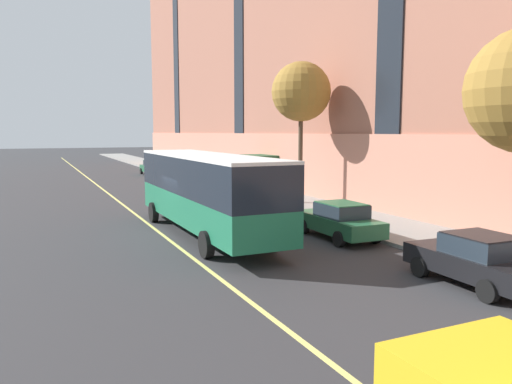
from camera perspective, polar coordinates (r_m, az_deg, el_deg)
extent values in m
plane|color=#303033|center=(22.85, -7.92, -4.57)|extent=(260.00, 260.00, 0.00)
cube|color=gray|center=(29.18, 7.32, -1.93)|extent=(4.59, 160.00, 0.15)
cube|color=tan|center=(27.78, 14.56, 1.88)|extent=(0.14, 110.00, 4.40)
cube|color=#234C2D|center=(39.07, -0.39, 4.07)|extent=(3.20, 3.40, 0.24)
cube|color=#1E232B|center=(46.55, -2.00, 18.45)|extent=(0.10, 2.00, 19.15)
cube|color=#1E232B|center=(65.80, -9.13, 14.95)|extent=(0.10, 2.00, 19.15)
cube|color=#1E704C|center=(21.76, -5.74, -1.77)|extent=(2.67, 12.35, 1.27)
cube|color=black|center=(21.60, -5.79, 1.93)|extent=(2.69, 12.35, 1.55)
cube|color=white|center=(21.54, -5.81, 4.14)|extent=(2.70, 12.35, 0.12)
cube|color=#19232D|center=(27.52, -10.03, 2.59)|extent=(2.37, 0.10, 1.16)
cube|color=orange|center=(27.48, -10.07, 4.15)|extent=(1.80, 0.07, 0.28)
cube|color=black|center=(27.72, -9.96, -1.09)|extent=(2.52, 0.14, 0.24)
cube|color=white|center=(27.47, -11.79, -0.68)|extent=(0.28, 0.06, 0.18)
cube|color=white|center=(27.93, -8.19, -0.48)|extent=(0.28, 0.06, 0.18)
cylinder|color=black|center=(25.62, -11.63, -2.27)|extent=(0.31, 1.00, 1.00)
cylinder|color=black|center=(26.32, -6.17, -1.93)|extent=(0.31, 1.00, 1.00)
cylinder|color=black|center=(18.05, -5.70, -5.99)|extent=(0.31, 1.00, 1.00)
cylinder|color=black|center=(19.03, 1.66, -5.29)|extent=(0.31, 1.00, 1.00)
cube|color=#B7B7BC|center=(41.70, -7.87, 1.48)|extent=(1.92, 4.80, 0.64)
cube|color=#232D38|center=(41.42, -7.79, 2.28)|extent=(1.64, 2.18, 0.56)
cube|color=#B7B7BC|center=(41.40, -7.80, 2.69)|extent=(1.60, 2.08, 0.04)
cylinder|color=black|center=(42.94, -9.52, 1.17)|extent=(0.24, 0.65, 0.64)
cylinder|color=black|center=(43.39, -7.24, 1.27)|extent=(0.24, 0.65, 0.64)
cylinder|color=black|center=(40.09, -8.52, 0.79)|extent=(0.24, 0.65, 0.64)
cylinder|color=black|center=(40.57, -6.10, 0.90)|extent=(0.24, 0.65, 0.64)
cube|color=#4C4C51|center=(27.55, 1.33, -1.21)|extent=(1.91, 4.82, 0.64)
cube|color=#232D38|center=(27.26, 1.55, -0.02)|extent=(1.65, 2.18, 0.56)
cube|color=#4C4C51|center=(27.22, 1.55, 0.61)|extent=(1.61, 2.09, 0.04)
cylinder|color=black|center=(28.59, -1.55, -1.56)|extent=(0.23, 0.64, 0.64)
cylinder|color=black|center=(29.30, 1.70, -1.35)|extent=(0.23, 0.64, 0.64)
cylinder|color=black|center=(25.89, 0.90, -2.44)|extent=(0.23, 0.64, 0.64)
cylinder|color=black|center=(26.67, 4.42, -2.19)|extent=(0.23, 0.64, 0.64)
cube|color=black|center=(16.20, 23.76, -7.53)|extent=(1.96, 4.26, 0.64)
cube|color=#232D38|center=(15.93, 24.41, -5.59)|extent=(1.67, 1.94, 0.56)
cube|color=black|center=(15.87, 24.46, -4.53)|extent=(1.63, 1.85, 0.04)
cylinder|color=black|center=(16.57, 18.23, -8.12)|extent=(0.24, 0.65, 0.64)
cylinder|color=black|center=(17.78, 22.65, -7.29)|extent=(0.24, 0.65, 0.64)
cylinder|color=black|center=(14.79, 24.97, -10.23)|extent=(0.24, 0.65, 0.64)
cube|color=#23603D|center=(54.22, -11.81, 2.63)|extent=(1.77, 4.60, 0.64)
cube|color=#232D38|center=(53.96, -11.78, 3.25)|extent=(1.54, 2.08, 0.56)
cube|color=#23603D|center=(53.94, -11.78, 3.57)|extent=(1.50, 1.98, 0.04)
cylinder|color=black|center=(55.46, -12.97, 2.36)|extent=(0.23, 0.64, 0.64)
cylinder|color=black|center=(55.81, -11.26, 2.43)|extent=(0.23, 0.64, 0.64)
cylinder|color=black|center=(52.68, -12.37, 2.15)|extent=(0.23, 0.64, 0.64)
cylinder|color=black|center=(53.05, -10.59, 2.22)|extent=(0.23, 0.64, 0.64)
cube|color=#23603D|center=(21.55, 9.37, -3.56)|extent=(1.84, 4.62, 0.64)
cube|color=#232D38|center=(21.26, 9.73, -2.07)|extent=(1.59, 2.09, 0.56)
cube|color=#23603D|center=(21.21, 9.75, -1.27)|extent=(1.55, 2.00, 0.04)
cylinder|color=black|center=(22.37, 5.50, -3.96)|extent=(0.23, 0.64, 0.64)
cylinder|color=black|center=(23.24, 9.24, -3.60)|extent=(0.23, 0.64, 0.64)
cylinder|color=black|center=(19.98, 9.48, -5.33)|extent=(0.23, 0.64, 0.64)
cylinder|color=black|center=(20.95, 13.47, -4.85)|extent=(0.23, 0.64, 0.64)
cube|color=#B7B7BC|center=(34.94, -4.88, 0.49)|extent=(1.77, 4.69, 0.64)
cube|color=#232D38|center=(34.66, -4.76, 1.43)|extent=(1.55, 2.11, 0.56)
cube|color=#B7B7BC|center=(34.63, -4.77, 1.93)|extent=(1.52, 2.02, 0.04)
cylinder|color=black|center=(36.08, -6.94, 0.15)|extent=(0.22, 0.64, 0.64)
cylinder|color=black|center=(36.63, -4.37, 0.28)|extent=(0.22, 0.64, 0.64)
cylinder|color=black|center=(33.34, -5.44, -0.38)|extent=(0.22, 0.64, 0.64)
cylinder|color=black|center=(33.93, -2.68, -0.23)|extent=(0.22, 0.64, 0.64)
cube|color=#1E2833|center=(7.15, 20.07, -18.44)|extent=(1.87, 0.10, 0.80)
cylinder|color=brown|center=(30.92, 5.10, 4.14)|extent=(0.28, 0.28, 5.81)
sphere|color=olive|center=(30.98, 5.17, 11.36)|extent=(3.61, 3.61, 3.61)
cylinder|color=red|center=(32.25, 0.36, -0.41)|extent=(0.24, 0.24, 0.55)
sphere|color=silver|center=(32.21, 0.36, 0.20)|extent=(0.20, 0.20, 0.20)
cylinder|color=silver|center=(32.18, 0.10, -0.32)|extent=(0.10, 0.09, 0.09)
cylinder|color=silver|center=(32.31, 0.62, -0.29)|extent=(0.10, 0.09, 0.09)
cube|color=#E0D66B|center=(25.44, -12.34, -3.49)|extent=(0.16, 140.00, 0.01)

